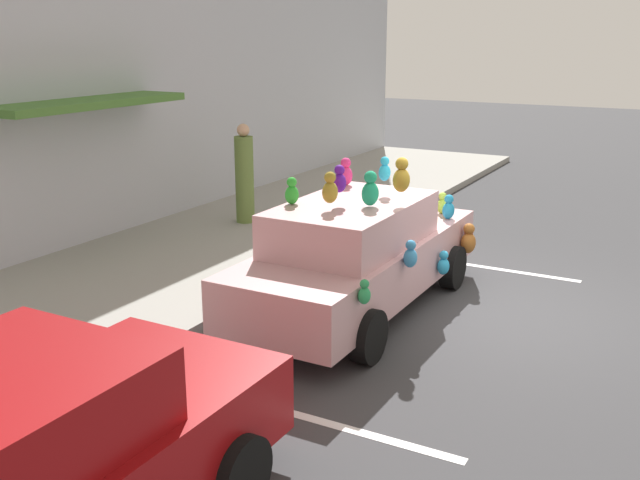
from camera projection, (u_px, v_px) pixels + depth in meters
ground_plane at (495, 311)px, 9.93m from camera, size 60.00×60.00×0.00m
sidewalk at (199, 254)px, 12.23m from camera, size 24.00×4.00×0.15m
storefront_building at (89, 59)px, 12.37m from camera, size 24.00×1.25×6.40m
parking_stripe_front at (466, 264)px, 11.94m from camera, size 0.12×3.60×0.01m
parking_stripe_rear at (291, 413)px, 7.28m from camera, size 0.12×3.60×0.01m
plush_covered_car at (358, 254)px, 9.74m from camera, size 4.68×1.97×2.15m
teddy_bear_on_sidewalk at (325, 210)px, 13.57m from camera, size 0.35×0.30×0.68m
pedestrian_near_shopfront at (244, 177)px, 13.79m from camera, size 0.35×0.35×1.86m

